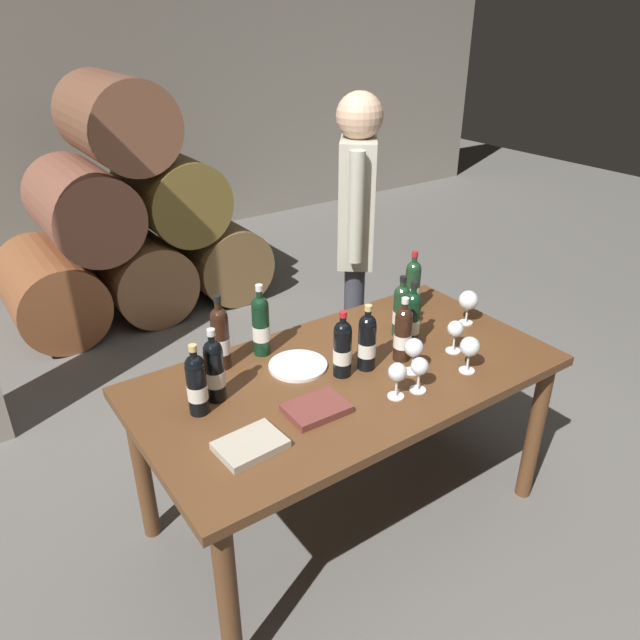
{
  "coord_description": "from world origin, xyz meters",
  "views": [
    {
      "loc": [
        -1.26,
        -1.61,
        2.06
      ],
      "look_at": [
        0.0,
        0.2,
        0.91
      ],
      "focal_mm": 33.76,
      "sensor_mm": 36.0,
      "label": 1
    }
  ],
  "objects_px": {
    "wine_glass_4": "(420,368)",
    "wine_glass_5": "(455,330)",
    "wine_glass_1": "(397,374)",
    "serving_plate": "(298,366)",
    "sommelier_presenting": "(356,226)",
    "wine_bottle_0": "(214,370)",
    "wine_bottle_3": "(261,325)",
    "leather_ledger": "(316,409)",
    "wine_glass_3": "(468,301)",
    "wine_bottle_2": "(401,310)",
    "wine_bottle_7": "(412,318)",
    "dining_table": "(348,391)",
    "wine_glass_0": "(470,348)",
    "wine_bottle_5": "(220,337)",
    "wine_bottle_1": "(342,348)",
    "wine_bottle_9": "(197,384)",
    "wine_bottle_8": "(367,341)",
    "wine_bottle_4": "(413,285)",
    "tasting_notebook": "(250,445)",
    "wine_glass_2": "(414,349)",
    "wine_bottle_6": "(403,333)"
  },
  "relations": [
    {
      "from": "wine_bottle_6",
      "to": "wine_glass_5",
      "type": "height_order",
      "value": "wine_bottle_6"
    },
    {
      "from": "wine_glass_3",
      "to": "sommelier_presenting",
      "type": "relative_size",
      "value": 0.09
    },
    {
      "from": "leather_ledger",
      "to": "wine_glass_3",
      "type": "bearing_deg",
      "value": 11.55
    },
    {
      "from": "wine_glass_4",
      "to": "wine_glass_1",
      "type": "bearing_deg",
      "value": 170.45
    },
    {
      "from": "wine_bottle_0",
      "to": "wine_glass_5",
      "type": "bearing_deg",
      "value": -14.7
    },
    {
      "from": "wine_bottle_1",
      "to": "tasting_notebook",
      "type": "relative_size",
      "value": 1.28
    },
    {
      "from": "dining_table",
      "to": "sommelier_presenting",
      "type": "distance_m",
      "value": 1.04
    },
    {
      "from": "wine_bottle_6",
      "to": "wine_bottle_5",
      "type": "bearing_deg",
      "value": 149.91
    },
    {
      "from": "wine_bottle_9",
      "to": "wine_glass_2",
      "type": "height_order",
      "value": "wine_bottle_9"
    },
    {
      "from": "wine_glass_4",
      "to": "wine_bottle_7",
      "type": "bearing_deg",
      "value": 52.55
    },
    {
      "from": "dining_table",
      "to": "leather_ledger",
      "type": "xyz_separation_m",
      "value": [
        -0.26,
        -0.15,
        0.11
      ]
    },
    {
      "from": "wine_bottle_2",
      "to": "wine_bottle_7",
      "type": "distance_m",
      "value": 0.1
    },
    {
      "from": "wine_bottle_2",
      "to": "leather_ledger",
      "type": "xyz_separation_m",
      "value": [
        -0.64,
        -0.27,
        -0.11
      ]
    },
    {
      "from": "wine_bottle_2",
      "to": "leather_ledger",
      "type": "distance_m",
      "value": 0.7
    },
    {
      "from": "wine_bottle_0",
      "to": "wine_glass_5",
      "type": "height_order",
      "value": "wine_bottle_0"
    },
    {
      "from": "wine_bottle_4",
      "to": "tasting_notebook",
      "type": "relative_size",
      "value": 1.37
    },
    {
      "from": "dining_table",
      "to": "wine_bottle_3",
      "type": "relative_size",
      "value": 5.37
    },
    {
      "from": "wine_bottle_7",
      "to": "serving_plate",
      "type": "height_order",
      "value": "wine_bottle_7"
    },
    {
      "from": "wine_glass_3",
      "to": "wine_glass_2",
      "type": "bearing_deg",
      "value": -160.98
    },
    {
      "from": "wine_glass_0",
      "to": "tasting_notebook",
      "type": "xyz_separation_m",
      "value": [
        -0.95,
        0.08,
        -0.09
      ]
    },
    {
      "from": "wine_bottle_4",
      "to": "wine_bottle_7",
      "type": "height_order",
      "value": "wine_bottle_4"
    },
    {
      "from": "wine_bottle_1",
      "to": "wine_bottle_6",
      "type": "distance_m",
      "value": 0.28
    },
    {
      "from": "wine_glass_4",
      "to": "wine_glass_5",
      "type": "xyz_separation_m",
      "value": [
        0.33,
        0.13,
        0.0
      ]
    },
    {
      "from": "wine_bottle_7",
      "to": "serving_plate",
      "type": "relative_size",
      "value": 1.24
    },
    {
      "from": "wine_glass_0",
      "to": "dining_table",
      "type": "bearing_deg",
      "value": 145.92
    },
    {
      "from": "wine_bottle_1",
      "to": "tasting_notebook",
      "type": "height_order",
      "value": "wine_bottle_1"
    },
    {
      "from": "wine_bottle_8",
      "to": "sommelier_presenting",
      "type": "distance_m",
      "value": 0.95
    },
    {
      "from": "wine_glass_4",
      "to": "leather_ledger",
      "type": "distance_m",
      "value": 0.42
    },
    {
      "from": "wine_bottle_2",
      "to": "wine_glass_0",
      "type": "distance_m",
      "value": 0.39
    },
    {
      "from": "tasting_notebook",
      "to": "wine_bottle_0",
      "type": "bearing_deg",
      "value": 80.18
    },
    {
      "from": "serving_plate",
      "to": "sommelier_presenting",
      "type": "xyz_separation_m",
      "value": [
        0.76,
        0.6,
        0.28
      ]
    },
    {
      "from": "wine_bottle_0",
      "to": "wine_glass_5",
      "type": "xyz_separation_m",
      "value": [
        0.98,
        -0.26,
        -0.03
      ]
    },
    {
      "from": "wine_bottle_2",
      "to": "wine_bottle_5",
      "type": "bearing_deg",
      "value": 165.0
    },
    {
      "from": "wine_bottle_6",
      "to": "leather_ledger",
      "type": "bearing_deg",
      "value": -168.36
    },
    {
      "from": "tasting_notebook",
      "to": "sommelier_presenting",
      "type": "bearing_deg",
      "value": 35.46
    },
    {
      "from": "wine_bottle_3",
      "to": "wine_bottle_8",
      "type": "bearing_deg",
      "value": -49.86
    },
    {
      "from": "wine_bottle_9",
      "to": "wine_glass_5",
      "type": "relative_size",
      "value": 1.94
    },
    {
      "from": "leather_ledger",
      "to": "serving_plate",
      "type": "height_order",
      "value": "leather_ledger"
    },
    {
      "from": "wine_glass_2",
      "to": "wine_glass_5",
      "type": "distance_m",
      "value": 0.26
    },
    {
      "from": "wine_bottle_5",
      "to": "wine_bottle_9",
      "type": "height_order",
      "value": "wine_bottle_5"
    },
    {
      "from": "leather_ledger",
      "to": "wine_bottle_8",
      "type": "bearing_deg",
      "value": 22.95
    },
    {
      "from": "wine_bottle_5",
      "to": "wine_glass_3",
      "type": "distance_m",
      "value": 1.14
    },
    {
      "from": "wine_bottle_6",
      "to": "wine_bottle_8",
      "type": "bearing_deg",
      "value": 169.84
    },
    {
      "from": "wine_glass_2",
      "to": "wine_bottle_6",
      "type": "bearing_deg",
      "value": 72.4
    },
    {
      "from": "sommelier_presenting",
      "to": "wine_bottle_8",
      "type": "bearing_deg",
      "value": -125.08
    },
    {
      "from": "wine_bottle_3",
      "to": "leather_ledger",
      "type": "bearing_deg",
      "value": -95.84
    },
    {
      "from": "dining_table",
      "to": "wine_glass_1",
      "type": "distance_m",
      "value": 0.31
    },
    {
      "from": "wine_bottle_1",
      "to": "wine_bottle_2",
      "type": "height_order",
      "value": "same"
    },
    {
      "from": "wine_glass_4",
      "to": "sommelier_presenting",
      "type": "relative_size",
      "value": 0.08
    },
    {
      "from": "wine_bottle_0",
      "to": "wine_bottle_8",
      "type": "bearing_deg",
      "value": -13.95
    }
  ]
}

